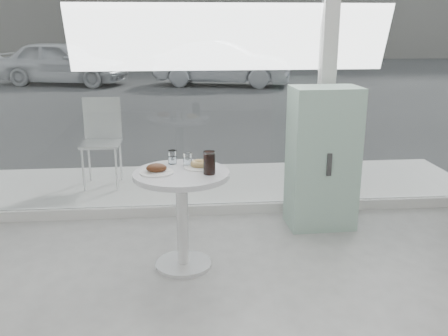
{
  "coord_description": "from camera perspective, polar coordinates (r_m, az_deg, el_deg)",
  "views": [
    {
      "loc": [
        -0.52,
        -1.65,
        1.84
      ],
      "look_at": [
        -0.2,
        1.7,
        0.85
      ],
      "focal_mm": 40.0,
      "sensor_mm": 36.0,
      "label": 1
    }
  ],
  "objects": [
    {
      "name": "mint_cabinet",
      "position": [
        4.61,
        11.19,
        1.09
      ],
      "size": [
        0.61,
        0.43,
        1.3
      ],
      "rotation": [
        0.0,
        0.0,
        0.03
      ],
      "color": "#93BCA8",
      "rests_on": "ground"
    },
    {
      "name": "cola_glass",
      "position": [
        3.62,
        -1.69,
        0.56
      ],
      "size": [
        0.09,
        0.09,
        0.17
      ],
      "color": "white",
      "rests_on": "main_table"
    },
    {
      "name": "car_silver",
      "position": [
        15.14,
        -0.1,
        11.85
      ],
      "size": [
        4.17,
        2.31,
        1.3
      ],
      "primitive_type": "imported",
      "rotation": [
        0.0,
        0.0,
        1.32
      ],
      "color": "#9B9DA2",
      "rests_on": "street"
    },
    {
      "name": "patio_deck",
      "position": [
        5.77,
        0.02,
        -1.97
      ],
      "size": [
        5.6,
        1.6,
        0.05
      ],
      "primitive_type": "cube",
      "color": "silver",
      "rests_on": "ground"
    },
    {
      "name": "street",
      "position": [
        17.75,
        -3.74,
        10.36
      ],
      "size": [
        40.0,
        24.0,
        0.0
      ],
      "primitive_type": "cube",
      "color": "#313131",
      "rests_on": "ground"
    },
    {
      "name": "main_table",
      "position": [
        3.78,
        -4.83,
        -3.63
      ],
      "size": [
        0.72,
        0.72,
        0.77
      ],
      "color": "silver",
      "rests_on": "ground"
    },
    {
      "name": "car_white",
      "position": [
        16.14,
        -17.98,
        11.39
      ],
      "size": [
        4.15,
        2.56,
        1.32
      ],
      "primitive_type": "imported",
      "rotation": [
        0.0,
        0.0,
        1.29
      ],
      "color": "silver",
      "rests_on": "street"
    },
    {
      "name": "water_tumbler_b",
      "position": [
        3.84,
        -4.18,
        0.89
      ],
      "size": [
        0.07,
        0.07,
        0.11
      ],
      "color": "white",
      "rests_on": "main_table"
    },
    {
      "name": "storefront",
      "position": [
        4.69,
        1.91,
        14.8
      ],
      "size": [
        5.0,
        0.14,
        3.0
      ],
      "color": "silver",
      "rests_on": "ground"
    },
    {
      "name": "patio_chair",
      "position": [
        5.78,
        -13.79,
        3.56
      ],
      "size": [
        0.43,
        0.43,
        0.98
      ],
      "rotation": [
        0.0,
        0.0,
        -0.03
      ],
      "color": "silver",
      "rests_on": "patio_deck"
    },
    {
      "name": "plate_fritter",
      "position": [
        3.69,
        -7.66,
        -0.17
      ],
      "size": [
        0.25,
        0.25,
        0.07
      ],
      "color": "white",
      "rests_on": "main_table"
    },
    {
      "name": "plate_donut",
      "position": [
        3.8,
        -2.82,
        0.33
      ],
      "size": [
        0.24,
        0.24,
        0.06
      ],
      "color": "white",
      "rests_on": "main_table"
    },
    {
      "name": "water_tumbler_a",
      "position": [
        3.91,
        -5.91,
        1.16
      ],
      "size": [
        0.07,
        0.07,
        0.11
      ],
      "color": "white",
      "rests_on": "main_table"
    }
  ]
}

